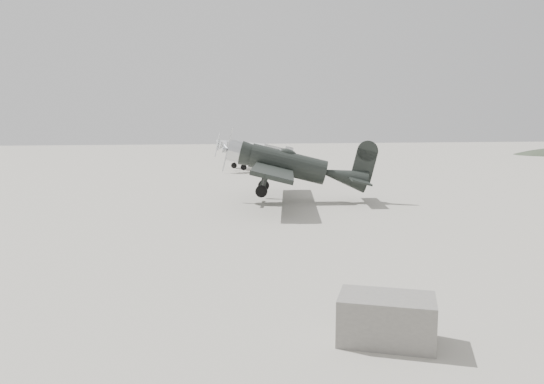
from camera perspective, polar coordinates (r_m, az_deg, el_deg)
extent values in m
plane|color=gray|center=(19.11, 4.36, -4.67)|extent=(160.00, 160.00, 0.00)
cylinder|color=black|center=(26.84, 1.72, 2.94)|extent=(4.04, 2.03, 1.23)
cone|color=black|center=(27.00, 7.90, 2.99)|extent=(2.48, 1.60, 1.14)
cylinder|color=silver|center=(26.98, -3.99, 2.95)|extent=(1.01, 1.23, 1.09)
cone|color=silver|center=(27.03, -5.10, 2.94)|extent=(0.41, 0.55, 0.49)
cube|color=silver|center=(27.03, -4.97, 2.94)|extent=(0.09, 0.17, 2.29)
ellipsoid|color=black|center=(26.81, 1.35, 4.10)|extent=(1.07, 0.79, 0.40)
cube|color=black|center=(26.88, 0.41, 2.29)|extent=(4.05, 10.70, 0.19)
cube|color=black|center=(27.08, 9.38, 3.07)|extent=(1.73, 3.81, 0.09)
cube|color=black|center=(27.05, 9.69, 4.64)|extent=(1.05, 0.31, 1.58)
cylinder|color=black|center=(25.85, -0.43, -0.61)|extent=(0.61, 0.26, 0.60)
cylinder|color=black|center=(28.20, -0.25, 0.07)|extent=(0.61, 0.26, 0.60)
cylinder|color=#333333|center=(25.77, -0.44, 0.69)|extent=(0.12, 0.12, 1.23)
cylinder|color=#333333|center=(28.13, -0.26, 1.26)|extent=(0.12, 0.12, 1.23)
cylinder|color=black|center=(27.14, 9.82, 2.17)|extent=(0.20, 0.11, 0.19)
cylinder|color=gray|center=(43.77, -2.43, 4.32)|extent=(4.66, 2.25, 0.97)
cone|color=gray|center=(45.16, 1.13, 4.42)|extent=(1.77, 1.30, 0.88)
cone|color=gray|center=(42.76, -5.54, 4.22)|extent=(0.77, 1.03, 0.92)
cube|color=gray|center=(42.63, -5.98, 4.20)|extent=(0.08, 0.13, 1.94)
cube|color=gray|center=(43.60, -2.85, 5.02)|extent=(4.40, 9.75, 0.16)
cube|color=gray|center=(45.37, 1.62, 4.49)|extent=(1.62, 3.09, 0.07)
cube|color=gray|center=(45.38, 1.72, 5.22)|extent=(0.78, 0.30, 1.14)
cylinder|color=black|center=(42.70, -2.73, 2.44)|extent=(0.51, 0.26, 0.49)
cylinder|color=black|center=(44.46, -3.77, 2.63)|extent=(0.51, 0.26, 0.49)
cylinder|color=#333333|center=(42.65, -2.73, 3.11)|extent=(0.10, 0.10, 1.06)
cylinder|color=#333333|center=(44.42, -3.78, 3.28)|extent=(0.10, 0.10, 1.06)
cylinder|color=black|center=(45.47, 1.81, 4.11)|extent=(0.17, 0.10, 0.16)
cube|color=slate|center=(10.24, 12.21, -13.21)|extent=(2.03, 1.71, 0.87)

